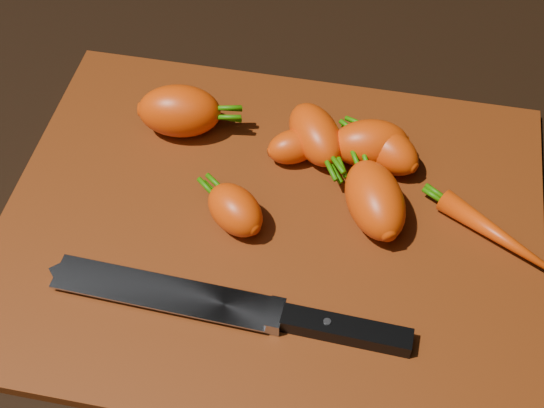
# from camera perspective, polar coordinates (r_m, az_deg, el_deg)

# --- Properties ---
(ground) EXTENTS (2.00, 2.00, 0.01)m
(ground) POSITION_cam_1_polar(r_m,az_deg,el_deg) (0.72, -0.15, -2.34)
(ground) COLOR black
(cutting_board) EXTENTS (0.50, 0.40, 0.01)m
(cutting_board) POSITION_cam_1_polar(r_m,az_deg,el_deg) (0.71, -0.16, -1.82)
(cutting_board) COLOR #53220B
(cutting_board) RESTS_ON ground
(carrot_0) EXTENTS (0.09, 0.06, 0.05)m
(carrot_0) POSITION_cam_1_polar(r_m,az_deg,el_deg) (0.77, -6.97, 6.96)
(carrot_0) COLOR #EF460B
(carrot_0) RESTS_ON cutting_board
(carrot_1) EXTENTS (0.07, 0.07, 0.04)m
(carrot_1) POSITION_cam_1_polar(r_m,az_deg,el_deg) (0.69, -2.79, -0.45)
(carrot_1) COLOR #EF460B
(carrot_1) RESTS_ON cutting_board
(carrot_2) EXTENTS (0.08, 0.09, 0.05)m
(carrot_2) POSITION_cam_1_polar(r_m,az_deg,el_deg) (0.75, 3.30, 5.25)
(carrot_2) COLOR #EF460B
(carrot_2) RESTS_ON cutting_board
(carrot_3) EXTENTS (0.08, 0.10, 0.05)m
(carrot_3) POSITION_cam_1_polar(r_m,az_deg,el_deg) (0.69, 7.75, 0.32)
(carrot_3) COLOR #EF460B
(carrot_3) RESTS_ON cutting_board
(carrot_4) EXTENTS (0.08, 0.06, 0.05)m
(carrot_4) POSITION_cam_1_polar(r_m,az_deg,el_deg) (0.74, 7.40, 4.55)
(carrot_4) COLOR #EF460B
(carrot_4) RESTS_ON cutting_board
(carrot_5) EXTENTS (0.06, 0.05, 0.03)m
(carrot_5) POSITION_cam_1_polar(r_m,az_deg,el_deg) (0.74, 1.62, 4.34)
(carrot_5) COLOR #EF460B
(carrot_5) RESTS_ON cutting_board
(carrot_6) EXTENTS (0.08, 0.08, 0.04)m
(carrot_6) POSITION_cam_1_polar(r_m,az_deg,el_deg) (0.74, 8.57, 4.13)
(carrot_6) COLOR #EF460B
(carrot_6) RESTS_ON cutting_board
(carrot_7) EXTENTS (0.12, 0.09, 0.02)m
(carrot_7) POSITION_cam_1_polar(r_m,az_deg,el_deg) (0.71, 16.80, -2.38)
(carrot_7) COLOR #EF460B
(carrot_7) RESTS_ON cutting_board
(knife) EXTENTS (0.31, 0.04, 0.02)m
(knife) POSITION_cam_1_polar(r_m,az_deg,el_deg) (0.65, -6.81, -6.92)
(knife) COLOR gray
(knife) RESTS_ON cutting_board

